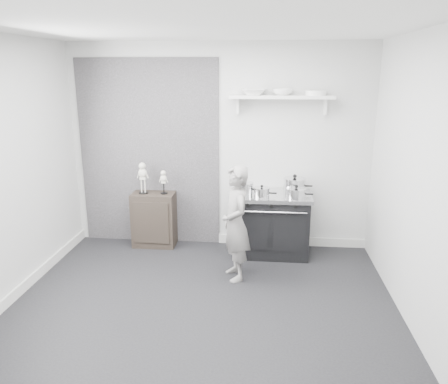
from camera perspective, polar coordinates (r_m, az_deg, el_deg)
The scene contains 15 objects.
ground at distance 4.60m, azimuth -3.04°, elevation -14.95°, with size 4.00×4.00×0.00m, color black.
room_shell at distance 4.19m, azimuth -4.28°, elevation 5.94°, with size 4.02×3.62×2.71m.
wall_shelf at distance 5.61m, azimuth 7.53°, elevation 12.10°, with size 1.30×0.26×0.24m.
stove at distance 5.73m, azimuth 6.10°, elevation -4.15°, with size 1.02×0.64×0.82m.
side_cabinet at distance 6.05m, azimuth -9.10°, elevation -3.56°, with size 0.57×0.33×0.74m, color black.
child at distance 4.95m, azimuth 1.53°, elevation -4.12°, with size 0.49×0.32×1.33m, color gray.
pot_front_left at distance 5.52m, azimuth 2.78°, elevation 0.45°, with size 0.30×0.21×0.20m.
pot_back_right at distance 5.71m, azimuth 9.20°, elevation 0.91°, with size 0.37×0.29×0.24m.
pot_front_right at distance 5.44m, azimuth 9.40°, elevation -0.15°, with size 0.33×0.24×0.17m.
pot_front_center at distance 5.44m, azimuth 4.95°, elevation -0.03°, with size 0.29×0.20×0.16m.
skeleton_full at distance 5.92m, azimuth -10.57°, elevation 2.12°, with size 0.14×0.09×0.49m, color beige, non-canonical shape.
skeleton_torso at distance 5.86m, azimuth -7.91°, elevation 1.50°, with size 0.10×0.07×0.36m, color beige, non-canonical shape.
bowl_large at distance 5.60m, azimuth 3.89°, elevation 12.91°, with size 0.31×0.31×0.08m, color white.
bowl_small at distance 5.60m, azimuth 7.66°, elevation 12.82°, with size 0.25×0.25×0.08m, color white.
plate_stack at distance 5.63m, azimuth 11.91°, elevation 12.55°, with size 0.26×0.26×0.06m, color white.
Camera 1 is at (0.61, -3.92, 2.34)m, focal length 35.00 mm.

